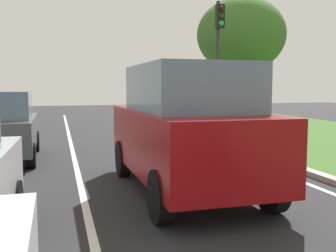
# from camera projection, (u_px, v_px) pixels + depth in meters

# --- Properties ---
(ground_plane) EXTENTS (60.00, 60.00, 0.00)m
(ground_plane) POSITION_uv_depth(u_px,v_px,m) (99.00, 155.00, 11.13)
(ground_plane) COLOR #262628
(lane_line_center) EXTENTS (0.12, 32.00, 0.01)m
(lane_line_center) POSITION_uv_depth(u_px,v_px,m) (74.00, 156.00, 10.95)
(lane_line_center) COLOR silver
(lane_line_center) RESTS_ON ground
(lane_line_right_edge) EXTENTS (0.12, 32.00, 0.01)m
(lane_line_right_edge) POSITION_uv_depth(u_px,v_px,m) (219.00, 149.00, 12.09)
(lane_line_right_edge) COLOR silver
(lane_line_right_edge) RESTS_ON ground
(curb_right) EXTENTS (0.24, 48.00, 0.12)m
(curb_right) POSITION_uv_depth(u_px,v_px,m) (234.00, 147.00, 12.22)
(curb_right) COLOR #9E9B93
(curb_right) RESTS_ON ground
(car_suv_ahead) EXTENTS (2.02, 4.52, 2.28)m
(car_suv_ahead) POSITION_uv_depth(u_px,v_px,m) (186.00, 128.00, 7.11)
(car_suv_ahead) COLOR maroon
(car_suv_ahead) RESTS_ON ground
(car_hatchback_far) EXTENTS (1.76, 3.72, 1.78)m
(car_hatchback_far) POSITION_uv_depth(u_px,v_px,m) (1.00, 127.00, 10.16)
(car_hatchback_far) COLOR #474C51
(car_hatchback_far) RESTS_ON ground
(traffic_light_near_right) EXTENTS (0.32, 0.50, 5.22)m
(traffic_light_near_right) POSITION_uv_depth(u_px,v_px,m) (219.00, 44.00, 15.56)
(traffic_light_near_right) COLOR #2D2D2D
(traffic_light_near_right) RESTS_ON ground
(tree_roadside_far) EXTENTS (4.52, 4.52, 6.45)m
(tree_roadside_far) POSITION_uv_depth(u_px,v_px,m) (241.00, 35.00, 20.37)
(tree_roadside_far) COLOR #4C331E
(tree_roadside_far) RESTS_ON ground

